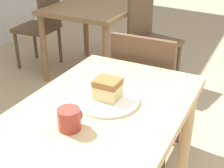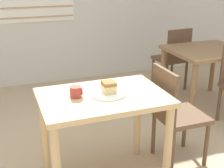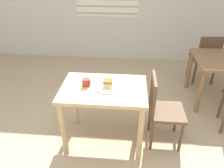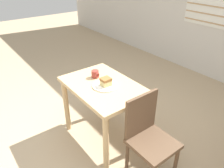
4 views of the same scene
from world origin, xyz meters
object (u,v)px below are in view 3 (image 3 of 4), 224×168
at_px(chair_near_window, 162,108).
at_px(plate, 107,87).
at_px(dining_table_near, 104,98).
at_px(cake_slice, 108,83).
at_px(chair_far_opposite, 205,57).
at_px(coffee_mug, 86,82).

bearing_deg(chair_near_window, plate, 94.43).
distance_m(dining_table_near, chair_near_window, 0.67).
height_order(plate, cake_slice, cake_slice).
height_order(dining_table_near, cake_slice, cake_slice).
relative_size(plate, cake_slice, 2.68).
bearing_deg(dining_table_near, plate, -0.63).
bearing_deg(chair_near_window, cake_slice, 94.32).
height_order(chair_far_opposite, coffee_mug, chair_far_opposite).
xyz_separation_m(dining_table_near, chair_near_window, (0.65, 0.05, -0.14)).
xyz_separation_m(dining_table_near, coffee_mug, (-0.19, 0.03, 0.17)).
relative_size(dining_table_near, chair_near_window, 1.07).
bearing_deg(chair_far_opposite, coffee_mug, 36.51).
relative_size(dining_table_near, coffee_mug, 10.29).
bearing_deg(coffee_mug, chair_far_opposite, 41.59).
height_order(dining_table_near, coffee_mug, coffee_mug).
bearing_deg(dining_table_near, cake_slice, 1.95).
xyz_separation_m(chair_far_opposite, cake_slice, (-1.50, -1.57, 0.33)).
distance_m(chair_far_opposite, plate, 2.20).
distance_m(chair_far_opposite, coffee_mug, 2.34).
xyz_separation_m(chair_near_window, cake_slice, (-0.60, -0.05, 0.33)).
distance_m(chair_near_window, chair_far_opposite, 1.77).
distance_m(chair_far_opposite, cake_slice, 2.19).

